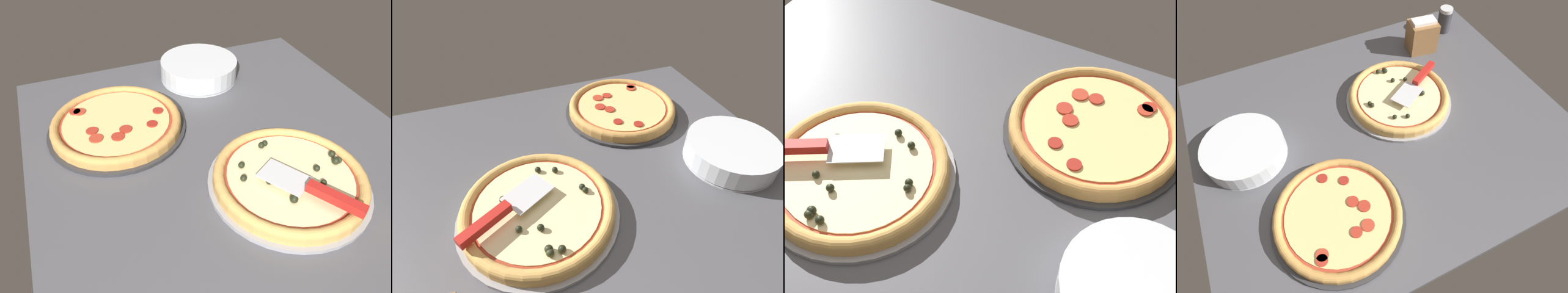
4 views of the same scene
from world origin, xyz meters
TOP-DOWN VIEW (x-y plane):
  - ground_plane at (0.00, 0.00)cm, footprint 120.47×97.56cm
  - pizza_pan_front at (-9.92, -7.34)cm, footprint 36.93×36.93cm
  - pizza_front at (-9.91, -7.36)cm, footprint 34.71×34.71cm
  - pizza_pan_back at (25.51, 24.08)cm, footprint 36.90×36.90cm
  - pizza_back at (25.51, 24.09)cm, footprint 34.68×34.68cm
  - serving_spatula at (-18.86, -8.95)cm, footprint 21.90×15.38cm
  - plate_stack at (43.51, -7.09)cm, footprint 24.44×24.44cm

SIDE VIEW (x-z plane):
  - ground_plane at x=0.00cm, z-range -3.60..0.00cm
  - pizza_pan_front at x=-9.92cm, z-range 0.00..1.00cm
  - pizza_pan_back at x=25.51cm, z-range 0.00..1.00cm
  - pizza_back at x=25.51cm, z-range 0.96..3.97cm
  - pizza_front at x=-9.91cm, z-range 0.52..4.68cm
  - plate_stack at x=43.51cm, z-range 0.00..6.30cm
  - serving_spatula at x=-18.86cm, z-range 4.95..6.95cm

